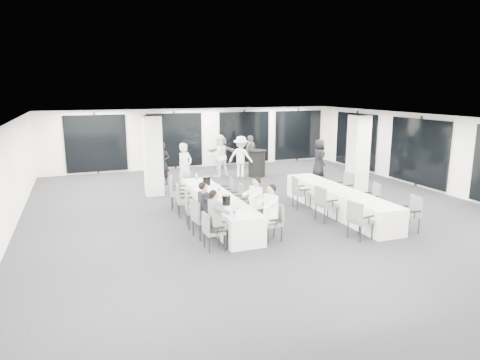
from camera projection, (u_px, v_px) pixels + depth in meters
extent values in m
cube|color=black|center=(262.00, 210.00, 13.35)|extent=(14.00, 16.00, 0.02)
cube|color=white|center=(263.00, 120.00, 12.76)|extent=(14.00, 16.00, 0.02)
cube|color=white|center=(5.00, 184.00, 10.63)|extent=(0.02, 16.00, 2.80)
cube|color=white|center=(440.00, 154.00, 15.48)|extent=(0.02, 16.00, 2.80)
cube|color=white|center=(195.00, 138.00, 20.38)|extent=(14.00, 0.02, 2.80)
cube|color=black|center=(196.00, 139.00, 20.33)|extent=(13.60, 0.06, 2.50)
cube|color=black|center=(418.00, 152.00, 16.38)|extent=(0.06, 14.00, 2.50)
cube|color=white|center=(153.00, 156.00, 15.02)|extent=(0.60, 0.60, 2.80)
cube|color=white|center=(358.00, 154.00, 15.42)|extent=(0.60, 0.60, 2.80)
cube|color=silver|center=(217.00, 208.00, 12.26)|extent=(0.90, 5.00, 0.75)
cube|color=silver|center=(338.00, 201.00, 12.95)|extent=(0.90, 5.00, 0.75)
cylinder|color=black|center=(257.00, 163.00, 18.34)|extent=(0.72, 0.72, 1.13)
cylinder|color=black|center=(257.00, 150.00, 18.23)|extent=(0.82, 0.82, 0.02)
cube|color=#505257|center=(214.00, 232.00, 10.03)|extent=(0.45, 0.47, 0.08)
cube|color=#505257|center=(206.00, 223.00, 9.90)|extent=(0.07, 0.44, 0.43)
cylinder|color=black|center=(204.00, 240.00, 10.18)|extent=(0.03, 0.03, 0.39)
cylinder|color=black|center=(209.00, 245.00, 9.84)|extent=(0.03, 0.03, 0.39)
cylinder|color=black|center=(219.00, 238.00, 10.32)|extent=(0.03, 0.03, 0.39)
cylinder|color=black|center=(225.00, 243.00, 9.98)|extent=(0.03, 0.03, 0.39)
cube|color=black|center=(211.00, 222.00, 10.21)|extent=(0.32, 0.05, 0.04)
cube|color=black|center=(218.00, 228.00, 9.78)|extent=(0.32, 0.05, 0.04)
cube|color=#505257|center=(204.00, 220.00, 10.84)|extent=(0.54, 0.56, 0.08)
cube|color=#505257|center=(195.00, 210.00, 10.68)|extent=(0.14, 0.47, 0.47)
cylinder|color=black|center=(193.00, 228.00, 10.97)|extent=(0.04, 0.04, 0.42)
cylinder|color=black|center=(200.00, 233.00, 10.62)|extent=(0.04, 0.04, 0.42)
cylinder|color=black|center=(208.00, 226.00, 11.17)|extent=(0.04, 0.04, 0.42)
cylinder|color=black|center=(215.00, 230.00, 10.82)|extent=(0.04, 0.04, 0.42)
cube|color=black|center=(199.00, 211.00, 11.02)|extent=(0.35, 0.10, 0.04)
cube|color=black|center=(208.00, 216.00, 10.59)|extent=(0.35, 0.10, 0.04)
cube|color=#505257|center=(195.00, 211.00, 11.62)|extent=(0.51, 0.53, 0.08)
cube|color=#505257|center=(187.00, 203.00, 11.51)|extent=(0.11, 0.46, 0.45)
cylinder|color=black|center=(187.00, 218.00, 11.81)|extent=(0.04, 0.04, 0.40)
cylinder|color=black|center=(189.00, 223.00, 11.44)|extent=(0.04, 0.04, 0.40)
cylinder|color=black|center=(201.00, 217.00, 11.91)|extent=(0.04, 0.04, 0.40)
cylinder|color=black|center=(204.00, 222.00, 11.53)|extent=(0.04, 0.04, 0.40)
cube|color=black|center=(194.00, 203.00, 11.82)|extent=(0.34, 0.08, 0.04)
cube|color=black|center=(196.00, 208.00, 11.35)|extent=(0.34, 0.08, 0.04)
cube|color=#505257|center=(186.00, 201.00, 12.61)|extent=(0.54, 0.56, 0.08)
cube|color=#505257|center=(178.00, 192.00, 12.50)|extent=(0.13, 0.48, 0.47)
cylinder|color=black|center=(178.00, 208.00, 12.81)|extent=(0.04, 0.04, 0.42)
cylinder|color=black|center=(179.00, 212.00, 12.42)|extent=(0.04, 0.04, 0.42)
cylinder|color=black|center=(192.00, 207.00, 12.90)|extent=(0.04, 0.04, 0.42)
cylinder|color=black|center=(194.00, 211.00, 12.51)|extent=(0.04, 0.04, 0.42)
cube|color=black|center=(185.00, 193.00, 12.82)|extent=(0.35, 0.09, 0.04)
cube|color=black|center=(186.00, 198.00, 12.33)|extent=(0.35, 0.09, 0.04)
cube|color=#505257|center=(179.00, 194.00, 13.40)|extent=(0.62, 0.64, 0.09)
cube|color=#505257|center=(171.00, 185.00, 13.31)|extent=(0.19, 0.50, 0.50)
cylinder|color=black|center=(173.00, 200.00, 13.65)|extent=(0.04, 0.04, 0.45)
cylinder|color=black|center=(172.00, 204.00, 13.22)|extent=(0.04, 0.04, 0.45)
cylinder|color=black|center=(186.00, 200.00, 13.69)|extent=(0.04, 0.04, 0.45)
cylinder|color=black|center=(186.00, 203.00, 13.27)|extent=(0.04, 0.04, 0.45)
cube|color=black|center=(179.00, 186.00, 13.63)|extent=(0.37, 0.14, 0.04)
cube|color=black|center=(179.00, 190.00, 13.10)|extent=(0.37, 0.14, 0.04)
cube|color=#505257|center=(271.00, 224.00, 10.61)|extent=(0.48, 0.49, 0.08)
cube|color=#505257|center=(279.00, 213.00, 10.64)|extent=(0.09, 0.45, 0.45)
cylinder|color=black|center=(282.00, 234.00, 10.56)|extent=(0.03, 0.03, 0.40)
cylinder|color=black|center=(274.00, 229.00, 10.91)|extent=(0.03, 0.03, 0.40)
cylinder|color=black|center=(268.00, 236.00, 10.41)|extent=(0.03, 0.03, 0.40)
cylinder|color=black|center=(261.00, 231.00, 10.75)|extent=(0.03, 0.03, 0.40)
cube|color=black|center=(276.00, 220.00, 10.36)|extent=(0.33, 0.06, 0.04)
cube|color=black|center=(267.00, 215.00, 10.79)|extent=(0.33, 0.06, 0.04)
cube|color=#505257|center=(256.00, 214.00, 11.47)|extent=(0.52, 0.54, 0.08)
cube|color=#505257|center=(263.00, 203.00, 11.52)|extent=(0.14, 0.45, 0.44)
cylinder|color=black|center=(266.00, 223.00, 11.46)|extent=(0.03, 0.03, 0.39)
cylinder|color=black|center=(258.00, 219.00, 11.78)|extent=(0.03, 0.03, 0.39)
cylinder|color=black|center=(254.00, 225.00, 11.26)|extent=(0.03, 0.03, 0.39)
cylinder|color=black|center=(246.00, 221.00, 11.58)|extent=(0.03, 0.03, 0.39)
cube|color=black|center=(262.00, 210.00, 11.24)|extent=(0.33, 0.10, 0.04)
cube|color=black|center=(251.00, 206.00, 11.63)|extent=(0.33, 0.10, 0.04)
cube|color=#505257|center=(246.00, 207.00, 12.16)|extent=(0.51, 0.52, 0.08)
cube|color=#505257|center=(253.00, 197.00, 12.15)|extent=(0.13, 0.44, 0.44)
cylinder|color=black|center=(254.00, 216.00, 12.07)|extent=(0.03, 0.03, 0.39)
cylinder|color=black|center=(251.00, 212.00, 12.43)|extent=(0.03, 0.03, 0.39)
cylinder|color=black|center=(241.00, 217.00, 11.99)|extent=(0.03, 0.03, 0.39)
cylinder|color=black|center=(238.00, 213.00, 12.36)|extent=(0.03, 0.03, 0.39)
cube|color=black|center=(248.00, 203.00, 11.90)|extent=(0.33, 0.09, 0.04)
cube|color=black|center=(244.00, 199.00, 12.36)|extent=(0.33, 0.09, 0.04)
cube|color=#505257|center=(235.00, 199.00, 13.04)|extent=(0.47, 0.48, 0.07)
cube|color=#505257|center=(241.00, 191.00, 13.04)|extent=(0.10, 0.43, 0.43)
cylinder|color=black|center=(242.00, 207.00, 12.96)|extent=(0.03, 0.03, 0.38)
cylinder|color=black|center=(239.00, 204.00, 13.31)|extent=(0.03, 0.03, 0.38)
cylinder|color=black|center=(230.00, 208.00, 12.86)|extent=(0.03, 0.03, 0.38)
cylinder|color=black|center=(227.00, 205.00, 13.21)|extent=(0.03, 0.03, 0.38)
cube|color=black|center=(237.00, 196.00, 12.78)|extent=(0.32, 0.07, 0.04)
cube|color=black|center=(233.00, 192.00, 13.22)|extent=(0.32, 0.07, 0.04)
cube|color=#505257|center=(225.00, 192.00, 13.85)|extent=(0.50, 0.52, 0.07)
cube|color=#505257|center=(231.00, 185.00, 13.83)|extent=(0.13, 0.43, 0.43)
cylinder|color=black|center=(232.00, 200.00, 13.75)|extent=(0.03, 0.03, 0.38)
cylinder|color=black|center=(230.00, 198.00, 14.11)|extent=(0.03, 0.03, 0.38)
cylinder|color=black|center=(220.00, 201.00, 13.69)|extent=(0.03, 0.03, 0.38)
cylinder|color=black|center=(219.00, 198.00, 14.04)|extent=(0.03, 0.03, 0.38)
cube|color=black|center=(226.00, 189.00, 13.59)|extent=(0.32, 0.09, 0.04)
cube|color=black|center=(224.00, 186.00, 14.04)|extent=(0.32, 0.09, 0.04)
cube|color=#505257|center=(361.00, 221.00, 10.72)|extent=(0.57, 0.59, 0.08)
cube|color=#505257|center=(355.00, 212.00, 10.54)|extent=(0.16, 0.48, 0.48)
cylinder|color=black|center=(348.00, 230.00, 10.83)|extent=(0.04, 0.04, 0.43)
cylinder|color=black|center=(361.00, 234.00, 10.49)|extent=(0.04, 0.04, 0.43)
cylinder|color=black|center=(359.00, 227.00, 11.05)|extent=(0.04, 0.04, 0.43)
cylinder|color=black|center=(372.00, 231.00, 10.71)|extent=(0.04, 0.04, 0.43)
cube|color=black|center=(353.00, 212.00, 10.89)|extent=(0.35, 0.11, 0.04)
cube|color=black|center=(369.00, 217.00, 10.47)|extent=(0.35, 0.11, 0.04)
cube|color=#505257|center=(327.00, 205.00, 12.16)|extent=(0.53, 0.55, 0.09)
cube|color=#505257|center=(320.00, 196.00, 12.00)|extent=(0.10, 0.49, 0.49)
cylinder|color=black|center=(316.00, 213.00, 12.32)|extent=(0.04, 0.04, 0.44)
cylinder|color=black|center=(325.00, 216.00, 11.94)|extent=(0.04, 0.04, 0.44)
cylinder|color=black|center=(328.00, 211.00, 12.49)|extent=(0.04, 0.04, 0.44)
cylinder|color=black|center=(337.00, 215.00, 12.12)|extent=(0.04, 0.04, 0.44)
cube|color=black|center=(321.00, 197.00, 12.36)|extent=(0.36, 0.07, 0.04)
cube|color=black|center=(333.00, 201.00, 11.89)|extent=(0.36, 0.07, 0.04)
cube|color=#505257|center=(302.00, 193.00, 13.50)|extent=(0.56, 0.58, 0.08)
cube|color=#505257|center=(295.00, 185.00, 13.39)|extent=(0.14, 0.49, 0.49)
cylinder|color=black|center=(293.00, 200.00, 13.71)|extent=(0.04, 0.04, 0.43)
cylinder|color=black|center=(297.00, 203.00, 13.31)|extent=(0.04, 0.04, 0.43)
cylinder|color=black|center=(305.00, 199.00, 13.80)|extent=(0.04, 0.04, 0.43)
cylinder|color=black|center=(310.00, 203.00, 13.39)|extent=(0.04, 0.04, 0.43)
cube|color=black|center=(299.00, 186.00, 13.71)|extent=(0.36, 0.10, 0.04)
cube|color=black|center=(305.00, 190.00, 13.21)|extent=(0.36, 0.10, 0.04)
cube|color=#505257|center=(408.00, 215.00, 11.25)|extent=(0.51, 0.53, 0.08)
cube|color=#505257|center=(416.00, 205.00, 11.25)|extent=(0.11, 0.47, 0.46)
cylinder|color=black|center=(419.00, 226.00, 11.16)|extent=(0.04, 0.04, 0.41)
cylinder|color=black|center=(409.00, 221.00, 11.54)|extent=(0.04, 0.04, 0.41)
cylinder|color=black|center=(405.00, 227.00, 11.06)|extent=(0.04, 0.04, 0.41)
cylinder|color=black|center=(396.00, 223.00, 11.44)|extent=(0.04, 0.04, 0.41)
cube|color=black|center=(415.00, 212.00, 10.97)|extent=(0.34, 0.07, 0.04)
cube|color=black|center=(403.00, 206.00, 11.45)|extent=(0.34, 0.07, 0.04)
cube|color=#505257|center=(369.00, 200.00, 12.74)|extent=(0.57, 0.59, 0.08)
cube|color=#505257|center=(377.00, 191.00, 12.71)|extent=(0.17, 0.47, 0.47)
cylinder|color=black|center=(378.00, 210.00, 12.62)|extent=(0.04, 0.04, 0.42)
cylinder|color=black|center=(372.00, 206.00, 13.01)|extent=(0.04, 0.04, 0.42)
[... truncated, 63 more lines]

